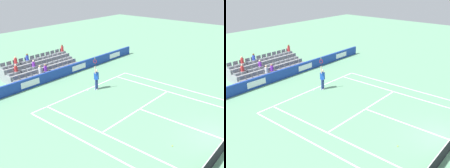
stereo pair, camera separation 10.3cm
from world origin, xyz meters
The scene contains 12 objects.
line_baseline centered at (0.00, -11.89, 0.00)m, with size 10.97×0.10×0.01m, color white.
line_service centered at (0.00, -6.40, 0.00)m, with size 8.23×0.10×0.01m, color white.
line_centre_service centered at (0.00, -3.20, 0.00)m, with size 0.10×6.40×0.01m, color white.
line_singles_sideline_left centered at (4.12, -5.95, 0.00)m, with size 0.10×11.89×0.01m, color white.
line_singles_sideline_right centered at (-4.12, -5.95, 0.00)m, with size 0.10×11.89×0.01m, color white.
line_doubles_sideline_left centered at (5.49, -5.95, 0.00)m, with size 0.10×11.89×0.01m, color white.
line_doubles_sideline_right centered at (-5.49, -5.95, 0.00)m, with size 0.10×11.89×0.01m, color white.
line_centre_mark centered at (0.00, -11.79, 0.00)m, with size 0.10×0.20×0.01m, color white.
sponsor_barrier centered at (0.00, -15.89, 0.47)m, with size 22.86×0.22×0.93m.
tennis_player centered at (-0.66, -11.31, 0.99)m, with size 0.54×0.43×2.85m.
stadium_stand centered at (0.01, -18.20, 0.55)m, with size 7.44×2.85×2.18m.
loose_tennis_ball centered at (2.59, -2.39, 0.03)m, with size 0.07×0.07×0.07m, color #D1E533.
Camera 1 is at (14.34, 2.98, 8.94)m, focal length 42.09 mm.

